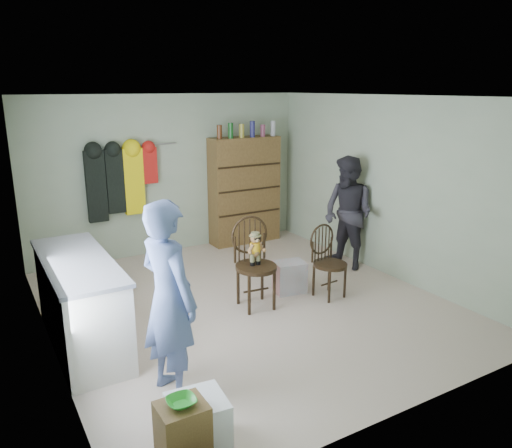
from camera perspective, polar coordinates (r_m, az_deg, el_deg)
ground_plane at (r=6.26m, az=-1.06°, el=-9.15°), size 5.00×5.00×0.00m
room_walls at (r=6.25m, az=-3.53°, el=5.95°), size 5.00×5.00×5.00m
counter at (r=5.47m, az=-19.40°, el=-8.43°), size 0.64×1.86×0.94m
stool at (r=3.84m, az=-8.36°, el=-22.73°), size 0.34×0.29×0.48m
bowl at (r=3.68m, az=-8.54°, el=-19.46°), size 0.20×0.20×0.05m
plastic_tub at (r=4.01m, az=-6.65°, el=-21.63°), size 0.45×0.43×0.39m
chair_front at (r=6.01m, az=-0.23°, el=-3.79°), size 0.54×0.54×1.11m
chair_far at (r=6.40m, az=8.14°, el=-3.93°), size 0.46×0.46×0.93m
striped_bag at (r=6.56m, az=3.86°, el=-6.05°), size 0.44×0.37×0.41m
person_left at (r=4.32m, az=-9.94°, el=-8.51°), size 0.57×0.72×1.74m
person_right at (r=7.38m, az=10.47°, el=1.23°), size 0.73×0.88×1.65m
dresser at (r=8.48m, az=-1.33°, el=3.93°), size 1.20×0.39×2.06m
coat_rack at (r=7.72m, az=-15.30°, el=4.80°), size 1.42×0.12×1.09m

